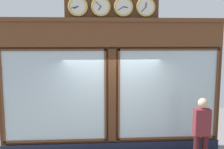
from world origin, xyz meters
TOP-DOWN VIEW (x-y plane):
  - shop_facade at (0.00, -0.12)m, footprint 5.94×0.42m
  - pedestrian at (-2.00, 1.03)m, footprint 0.37×0.23m

SIDE VIEW (x-z plane):
  - pedestrian at x=-2.00m, z-range 0.09..1.78m
  - shop_facade at x=0.00m, z-range -0.26..3.89m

